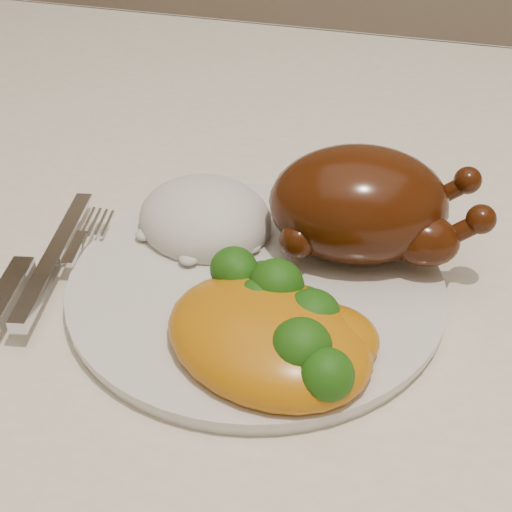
# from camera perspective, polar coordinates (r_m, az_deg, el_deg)

# --- Properties ---
(dining_table) EXTENTS (1.60, 0.90, 0.76)m
(dining_table) POSITION_cam_1_polar(r_m,az_deg,el_deg) (0.58, 13.59, -10.42)
(dining_table) COLOR brown
(dining_table) RESTS_ON floor
(tablecloth) EXTENTS (1.73, 1.03, 0.18)m
(tablecloth) POSITION_cam_1_polar(r_m,az_deg,el_deg) (0.53, 14.68, -4.96)
(tablecloth) COLOR beige
(tablecloth) RESTS_ON dining_table
(dinner_plate) EXTENTS (0.31, 0.31, 0.01)m
(dinner_plate) POSITION_cam_1_polar(r_m,az_deg,el_deg) (0.49, 0.00, -2.40)
(dinner_plate) COLOR silver
(dinner_plate) RESTS_ON tablecloth
(roast_chicken) EXTENTS (0.16, 0.12, 0.08)m
(roast_chicken) POSITION_cam_1_polar(r_m,az_deg,el_deg) (0.50, 8.62, 4.11)
(roast_chicken) COLOR #431A07
(roast_chicken) RESTS_ON dinner_plate
(rice_mound) EXTENTS (0.13, 0.13, 0.05)m
(rice_mound) POSITION_cam_1_polar(r_m,az_deg,el_deg) (0.53, -4.09, 2.96)
(rice_mound) COLOR silver
(rice_mound) RESTS_ON dinner_plate
(mac_and_cheese) EXTENTS (0.16, 0.14, 0.05)m
(mac_and_cheese) POSITION_cam_1_polar(r_m,az_deg,el_deg) (0.43, 1.80, -5.92)
(mac_and_cheese) COLOR orange
(mac_and_cheese) RESTS_ON dinner_plate
(cutlery) EXTENTS (0.05, 0.16, 0.01)m
(cutlery) POSITION_cam_1_polar(r_m,az_deg,el_deg) (0.51, -16.94, -1.23)
(cutlery) COLOR silver
(cutlery) RESTS_ON dinner_plate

